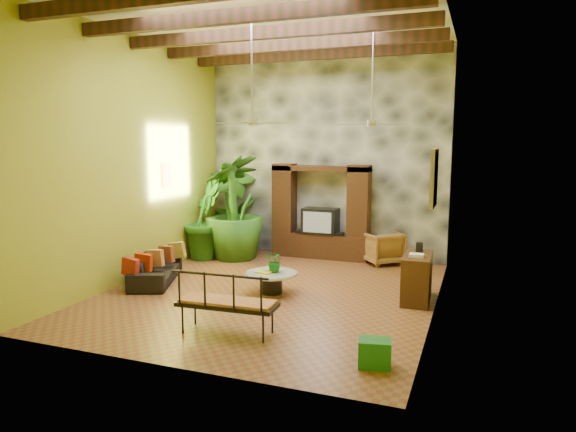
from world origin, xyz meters
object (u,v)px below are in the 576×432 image
at_px(ceiling_fan_front, 252,110).
at_px(side_console, 417,278).
at_px(coffee_table, 272,280).
at_px(sofa, 156,269).
at_px(wicker_armchair, 382,248).
at_px(tall_plant_b, 203,219).
at_px(tall_plant_a, 234,206).
at_px(entertainment_center, 321,219).
at_px(green_bin, 375,353).
at_px(tall_plant_c, 234,207).
at_px(iron_bench, 225,300).
at_px(ceiling_fan_back, 372,113).

height_order(ceiling_fan_front, side_console, ceiling_fan_front).
bearing_deg(coffee_table, side_console, 10.66).
xyz_separation_m(sofa, wicker_armchair, (4.05, 3.21, 0.11)).
height_order(tall_plant_b, side_console, tall_plant_b).
bearing_deg(sofa, tall_plant_a, -23.81).
bearing_deg(sofa, side_console, -104.80).
height_order(entertainment_center, side_console, entertainment_center).
xyz_separation_m(tall_plant_b, green_bin, (5.13, -4.61, -0.79)).
height_order(ceiling_fan_front, wicker_armchair, ceiling_fan_front).
bearing_deg(coffee_table, tall_plant_a, 126.50).
relative_size(ceiling_fan_front, tall_plant_c, 0.73).
bearing_deg(ceiling_fan_front, entertainment_center, 86.76).
xyz_separation_m(tall_plant_a, tall_plant_b, (-0.28, -1.10, -0.20)).
xyz_separation_m(iron_bench, green_bin, (2.29, -0.29, -0.36)).
bearing_deg(ceiling_fan_back, green_bin, -76.88).
bearing_deg(tall_plant_a, tall_plant_b, -104.46).
height_order(wicker_armchair, tall_plant_a, tall_plant_a).
bearing_deg(iron_bench, green_bin, -10.43).
bearing_deg(side_console, tall_plant_a, 149.50).
relative_size(sofa, green_bin, 4.49).
xyz_separation_m(entertainment_center, sofa, (-2.50, -3.32, -0.70)).
xyz_separation_m(ceiling_fan_back, wicker_armchair, (-0.04, 1.83, -3.02)).
bearing_deg(coffee_table, iron_bench, -85.73).
bearing_deg(green_bin, iron_bench, 172.91).
relative_size(sofa, wicker_armchair, 2.22).
bearing_deg(side_console, tall_plant_b, 161.02).
bearing_deg(ceiling_fan_back, sofa, -161.36).
bearing_deg(tall_plant_b, sofa, -86.09).
distance_m(ceiling_fan_back, green_bin, 5.03).
distance_m(entertainment_center, ceiling_fan_front, 4.30).
bearing_deg(iron_bench, tall_plant_b, 119.89).
relative_size(entertainment_center, green_bin, 5.85).
bearing_deg(tall_plant_b, side_console, -17.00).
bearing_deg(wicker_armchair, sofa, -1.67).
bearing_deg(wicker_armchair, coffee_table, 23.56).
height_order(sofa, side_console, side_console).
distance_m(sofa, tall_plant_b, 2.34).
distance_m(wicker_armchair, tall_plant_a, 4.00).
bearing_deg(iron_bench, ceiling_fan_front, 98.17).
bearing_deg(wicker_armchair, ceiling_fan_back, 51.32).
height_order(tall_plant_c, iron_bench, tall_plant_c).
distance_m(wicker_armchair, side_console, 2.83).
xyz_separation_m(wicker_armchair, iron_bench, (-1.37, -5.31, 0.16)).
xyz_separation_m(tall_plant_a, tall_plant_c, (0.44, -0.86, 0.10)).
distance_m(wicker_armchair, green_bin, 5.67).
height_order(entertainment_center, green_bin, entertainment_center).
bearing_deg(coffee_table, entertainment_center, 90.32).
relative_size(iron_bench, side_console, 1.45).
height_order(entertainment_center, ceiling_fan_front, ceiling_fan_front).
relative_size(ceiling_fan_front, sofa, 1.01).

